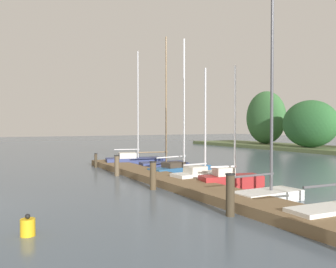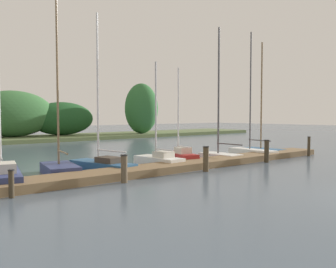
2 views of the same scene
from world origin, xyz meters
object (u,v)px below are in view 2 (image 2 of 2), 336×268
Objects in this scene: sailboat_2 at (101,163)px; sailboat_3 at (158,159)px; mooring_piling_1 at (124,169)px; sailboat_6 at (251,150)px; sailboat_0 at (1,175)px; mooring_piling_4 at (309,146)px; sailboat_5 at (219,152)px; sailboat_1 at (59,166)px; mooring_piling_0 at (11,184)px; mooring_piling_3 at (267,151)px; sailboat_7 at (262,148)px; mooring_piling_2 at (206,159)px; sailboat_4 at (179,156)px.

sailboat_3 is at bearing -112.26° from sailboat_2.
sailboat_6 is at bearing 12.42° from mooring_piling_1.
sailboat_3 is at bearing -75.27° from sailboat_0.
sailboat_2 is at bearing 165.62° from mooring_piling_4.
sailboat_6 is 7.15× the size of mooring_piling_1.
sailboat_5 reaches higher than sailboat_3.
sailboat_1 is at bearing 167.26° from mooring_piling_4.
sailboat_6 is 3.91m from mooring_piling_4.
sailboat_3 is 9.01m from mooring_piling_0.
sailboat_6 is 12.27m from mooring_piling_1.
sailboat_0 is 0.97× the size of sailboat_5.
sailboat_3 reaches higher than mooring_piling_3.
sailboat_7 is 18.56m from mooring_piling_0.
sailboat_1 is at bearing 147.41° from mooring_piling_2.
sailboat_5 is at bearing 17.10° from mooring_piling_1.
sailboat_5 is at bearing -87.91° from sailboat_4.
sailboat_7 is (15.08, -0.56, 0.01)m from sailboat_1.
sailboat_1 is at bearing 89.34° from sailboat_7.
sailboat_4 is at bearing 140.27° from mooring_piling_3.
mooring_piling_3 is (13.95, -2.88, 0.27)m from sailboat_0.
sailboat_2 is 0.96× the size of sailboat_5.
sailboat_1 is 7.03m from mooring_piling_2.
sailboat_2 is (2.17, -0.07, -0.03)m from sailboat_1.
mooring_piling_4 reaches higher than mooring_piling_2.
sailboat_4 is 0.68× the size of sailboat_5.
sailboat_1 is 1.49× the size of sailboat_3.
mooring_piling_1 is at bearing -111.59° from sailboat_0.
mooring_piling_4 is at bearing -97.22° from sailboat_4.
sailboat_1 is 6.37× the size of mooring_piling_4.
sailboat_5 reaches higher than mooring_piling_4.
mooring_piling_1 is (3.99, -2.87, 0.18)m from sailboat_0.
sailboat_0 is 5.03m from sailboat_2.
sailboat_6 reaches higher than sailboat_5.
sailboat_3 is (3.15, -0.66, -0.00)m from sailboat_2.
sailboat_2 is 12.91m from sailboat_7.
mooring_piling_4 reaches higher than mooring_piling_1.
mooring_piling_3 is at bearing -179.28° from mooring_piling_4.
mooring_piling_3 is at bearing -122.37° from sailboat_2.
mooring_piling_2 is (5.92, -3.79, 0.23)m from sailboat_1.
mooring_piling_3 is at bearing 130.03° from sailboat_7.
mooring_piling_4 is (13.91, -3.57, 0.30)m from sailboat_2.
sailboat_3 is at bearing 35.51° from mooring_piling_1.
mooring_piling_1 is at bearing 179.94° from mooring_piling_3.
sailboat_5 is 6.54× the size of mooring_piling_2.
sailboat_0 is 2.92m from sailboat_1.
sailboat_6 is at bearing -105.44° from sailboat_2.
mooring_piling_4 is at bearing 0.20° from mooring_piling_1.
mooring_piling_3 is at bearing -96.23° from sailboat_1.
sailboat_4 reaches higher than mooring_piling_3.
sailboat_4 is (1.88, 0.32, 0.03)m from sailboat_3.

